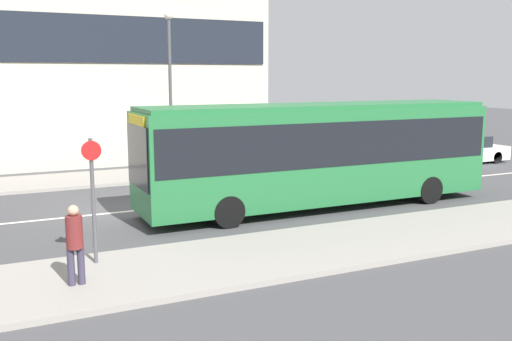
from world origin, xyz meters
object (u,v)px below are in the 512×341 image
street_lamp (170,77)px  pedestrian_near_stop (75,240)px  parked_car_0 (370,157)px  city_bus (319,149)px  parked_car_1 (463,150)px  bus_stop_sign (93,192)px

street_lamp → pedestrian_near_stop: bearing=-115.7°
street_lamp → parked_car_0: bearing=-9.8°
city_bus → parked_car_0: city_bus is taller
parked_car_1 → city_bus: bearing=-155.7°
pedestrian_near_stop → street_lamp: street_lamp is taller
parked_car_1 → bus_stop_sign: bearing=-156.6°
bus_stop_sign → street_lamp: size_ratio=0.42×
parked_car_1 → street_lamp: 15.33m
parked_car_0 → pedestrian_near_stop: pedestrian_near_stop is taller
parked_car_0 → pedestrian_near_stop: size_ratio=2.65×
city_bus → street_lamp: 8.12m
city_bus → bus_stop_sign: bearing=-158.3°
city_bus → parked_car_1: city_bus is taller
city_bus → parked_car_1: bearing=24.0°
parked_car_1 → pedestrian_near_stop: 22.59m
parked_car_0 → street_lamp: size_ratio=0.65×
parked_car_0 → pedestrian_near_stop: bearing=-145.8°
pedestrian_near_stop → bus_stop_sign: (0.60, 1.25, 0.72)m
parked_car_0 → parked_car_1: size_ratio=0.96×
pedestrian_near_stop → bus_stop_sign: bearing=-114.3°
city_bus → street_lamp: bearing=111.7°
city_bus → pedestrian_near_stop: city_bus is taller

